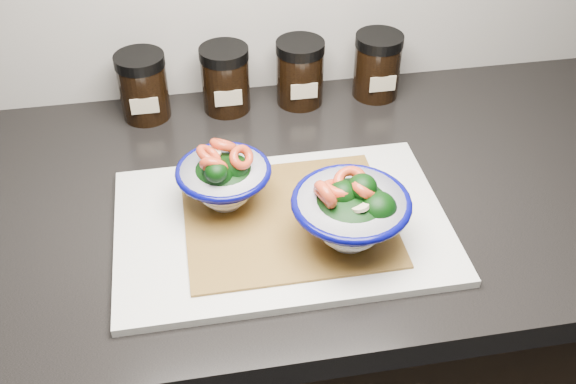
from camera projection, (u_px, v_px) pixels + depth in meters
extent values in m
cube|color=black|center=(335.00, 373.00, 1.30)|extent=(3.43, 0.58, 0.86)
cube|color=black|center=(349.00, 194.00, 1.01)|extent=(3.50, 0.60, 0.04)
cube|color=silver|center=(282.00, 225.00, 0.92)|extent=(0.45, 0.30, 0.01)
cube|color=olive|center=(288.00, 218.00, 0.92)|extent=(0.28, 0.24, 0.00)
cylinder|color=white|center=(226.00, 199.00, 0.94)|extent=(0.05, 0.05, 0.01)
ellipsoid|color=white|center=(225.00, 192.00, 0.93)|extent=(0.07, 0.07, 0.03)
torus|color=#050657|center=(223.00, 171.00, 0.91)|extent=(0.13, 0.13, 0.01)
torus|color=#050657|center=(224.00, 179.00, 0.92)|extent=(0.11, 0.11, 0.00)
ellipsoid|color=black|center=(224.00, 177.00, 0.91)|extent=(0.10, 0.10, 0.04)
ellipsoid|color=black|center=(215.00, 171.00, 0.90)|extent=(0.04, 0.04, 0.03)
cylinder|color=#477233|center=(216.00, 179.00, 0.90)|extent=(0.01, 0.01, 0.02)
ellipsoid|color=black|center=(219.00, 176.00, 0.89)|extent=(0.04, 0.04, 0.04)
cylinder|color=#477233|center=(219.00, 184.00, 0.90)|extent=(0.02, 0.02, 0.03)
ellipsoid|color=black|center=(216.00, 172.00, 0.87)|extent=(0.03, 0.03, 0.03)
cylinder|color=#477233|center=(217.00, 178.00, 0.88)|extent=(0.01, 0.01, 0.02)
ellipsoid|color=black|center=(235.00, 169.00, 0.90)|extent=(0.04, 0.04, 0.04)
cylinder|color=#477233|center=(235.00, 177.00, 0.91)|extent=(0.01, 0.01, 0.02)
torus|color=#D04627|center=(209.00, 155.00, 0.90)|extent=(0.05, 0.06, 0.04)
torus|color=#D04627|center=(214.00, 166.00, 0.87)|extent=(0.05, 0.03, 0.05)
torus|color=#D04627|center=(223.00, 145.00, 0.92)|extent=(0.04, 0.05, 0.04)
torus|color=#D04627|center=(242.00, 157.00, 0.89)|extent=(0.05, 0.05, 0.04)
cylinder|color=#CCBC8E|center=(215.00, 152.00, 0.91)|extent=(0.02, 0.02, 0.01)
cylinder|color=#CCBC8E|center=(228.00, 172.00, 0.89)|extent=(0.02, 0.02, 0.01)
cylinder|color=white|center=(349.00, 237.00, 0.88)|extent=(0.05, 0.05, 0.01)
ellipsoid|color=white|center=(349.00, 227.00, 0.87)|extent=(0.08, 0.08, 0.04)
torus|color=#050657|center=(351.00, 202.00, 0.84)|extent=(0.15, 0.15, 0.01)
torus|color=#050657|center=(351.00, 212.00, 0.85)|extent=(0.13, 0.13, 0.00)
ellipsoid|color=black|center=(351.00, 209.00, 0.85)|extent=(0.11, 0.11, 0.05)
ellipsoid|color=black|center=(362.00, 187.00, 0.84)|extent=(0.04, 0.04, 0.03)
cylinder|color=#477233|center=(362.00, 195.00, 0.84)|extent=(0.02, 0.02, 0.03)
ellipsoid|color=black|center=(378.00, 209.00, 0.83)|extent=(0.05, 0.05, 0.04)
cylinder|color=#477233|center=(377.00, 218.00, 0.84)|extent=(0.01, 0.01, 0.03)
ellipsoid|color=black|center=(343.00, 194.00, 0.84)|extent=(0.04, 0.04, 0.04)
cylinder|color=#477233|center=(342.00, 202.00, 0.85)|extent=(0.01, 0.02, 0.02)
torus|color=#D04627|center=(339.00, 189.00, 0.84)|extent=(0.07, 0.07, 0.03)
torus|color=#D04627|center=(350.00, 181.00, 0.84)|extent=(0.06, 0.06, 0.04)
torus|color=#D04627|center=(325.00, 195.00, 0.82)|extent=(0.04, 0.06, 0.06)
torus|color=#D04627|center=(364.00, 188.00, 0.84)|extent=(0.06, 0.06, 0.05)
torus|color=#D04627|center=(326.00, 197.00, 0.84)|extent=(0.04, 0.06, 0.06)
cylinder|color=#CCBC8E|center=(360.00, 207.00, 0.82)|extent=(0.02, 0.02, 0.01)
cylinder|color=black|center=(144.00, 91.00, 1.11)|extent=(0.08, 0.08, 0.09)
cylinder|color=black|center=(139.00, 60.00, 1.07)|extent=(0.08, 0.08, 0.02)
cube|color=#C6B793|center=(145.00, 106.00, 1.08)|extent=(0.05, 0.00, 0.03)
cylinder|color=black|center=(226.00, 84.00, 1.13)|extent=(0.08, 0.08, 0.09)
cylinder|color=black|center=(224.00, 53.00, 1.09)|extent=(0.08, 0.08, 0.02)
cube|color=#C6B793|center=(228.00, 98.00, 1.10)|extent=(0.04, 0.00, 0.03)
cylinder|color=black|center=(300.00, 77.00, 1.15)|extent=(0.08, 0.08, 0.09)
cylinder|color=black|center=(300.00, 47.00, 1.11)|extent=(0.08, 0.08, 0.02)
cube|color=#C6B793|center=(304.00, 91.00, 1.12)|extent=(0.04, 0.00, 0.03)
cylinder|color=black|center=(377.00, 70.00, 1.16)|extent=(0.08, 0.08, 0.09)
cylinder|color=black|center=(380.00, 40.00, 1.13)|extent=(0.08, 0.08, 0.02)
cube|color=#C6B793|center=(383.00, 84.00, 1.14)|extent=(0.04, 0.00, 0.03)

